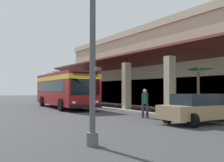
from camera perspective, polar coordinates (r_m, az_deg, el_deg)
name	(u,v)px	position (r m, az deg, el deg)	size (l,w,h in m)	color
ground	(173,108)	(26.01, 12.14, -5.34)	(120.00, 120.00, 0.00)	#38383A
curb_strip	(106,108)	(24.91, -1.14, -5.41)	(37.73, 0.50, 0.12)	#9E998E
plaza_building	(188,69)	(30.62, 15.02, 2.31)	(31.74, 16.03, 7.54)	#B2A88E
transit_bus	(64,87)	(26.21, -9.62, -1.27)	(11.32, 3.18, 3.34)	maroon
parked_sedan_tan	(202,108)	(14.78, 17.53, -5.25)	(2.52, 4.45, 1.47)	#9E845B
pedestrian	(145,102)	(17.11, 6.61, -4.11)	(0.47, 0.62, 1.70)	#38383D
potted_palm	(199,106)	(17.73, 16.95, -4.79)	(1.84, 2.12, 3.06)	#4C4742
lot_light_pole	(93,8)	(8.98, -3.88, 14.44)	(0.60, 0.60, 7.83)	#59595B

